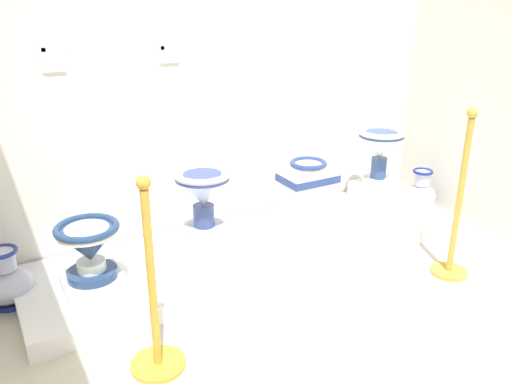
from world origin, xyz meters
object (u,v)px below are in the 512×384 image
object	(u,v)px
stanchion_post_near_right	(456,222)
stanchion_post_near_left	(155,318)
info_placard_second	(169,53)
antique_toilet_broad_patterned	(89,245)
plinth_block_broad_patterned	(94,282)
decorative_vase_corner	(7,282)
plinth_block_tall_cobalt	(205,244)
antique_toilet_squat_floral	(380,146)
plinth_block_squat_floral	(376,194)
plinth_block_pale_glazed	(306,226)
decorative_vase_companion	(420,194)
antique_toilet_tall_cobalt	(203,192)
info_placard_first	(52,58)
antique_toilet_pale_glazed	(307,191)

from	to	relation	value
stanchion_post_near_right	stanchion_post_near_left	bearing A→B (deg)	177.89
stanchion_post_near_right	info_placard_second	bearing A→B (deg)	136.61
antique_toilet_broad_patterned	stanchion_post_near_right	xyz separation A→B (m)	(2.06, -0.75, -0.03)
plinth_block_broad_patterned	decorative_vase_corner	size ratio (longest dim) A/B	0.98
info_placard_second	plinth_block_tall_cobalt	bearing A→B (deg)	-89.76
antique_toilet_squat_floral	info_placard_second	world-z (taller)	info_placard_second
plinth_block_squat_floral	stanchion_post_near_right	distance (m)	0.95
decorative_vase_corner	stanchion_post_near_left	bearing A→B (deg)	-59.00
plinth_block_tall_cobalt	stanchion_post_near_left	bearing A→B (deg)	-128.46
info_placard_second	stanchion_post_near_right	xyz separation A→B (m)	(1.34, -1.27, -0.97)
plinth_block_pale_glazed	plinth_block_squat_floral	bearing A→B (deg)	9.68
plinth_block_tall_cobalt	info_placard_second	size ratio (longest dim) A/B	2.42
info_placard_second	stanchion_post_near_right	world-z (taller)	info_placard_second
plinth_block_broad_patterned	plinth_block_tall_cobalt	world-z (taller)	plinth_block_tall_cobalt
decorative_vase_companion	stanchion_post_near_right	bearing A→B (deg)	-125.44
antique_toilet_broad_patterned	antique_toilet_squat_floral	world-z (taller)	antique_toilet_squat_floral
plinth_block_squat_floral	info_placard_second	xyz separation A→B (m)	(-1.53, 0.35, 1.13)
antique_toilet_tall_cobalt	plinth_block_squat_floral	distance (m)	1.56
plinth_block_pale_glazed	info_placard_first	xyz separation A→B (m)	(-1.46, 0.48, 1.19)
antique_toilet_pale_glazed	antique_toilet_squat_floral	bearing A→B (deg)	9.68
plinth_block_broad_patterned	decorative_vase_corner	world-z (taller)	decorative_vase_corner
antique_toilet_squat_floral	decorative_vase_companion	bearing A→B (deg)	-10.19
antique_toilet_tall_cobalt	antique_toilet_pale_glazed	size ratio (longest dim) A/B	0.94
antique_toilet_broad_patterned	plinth_block_pale_glazed	size ratio (longest dim) A/B	0.89
decorative_vase_corner	decorative_vase_companion	size ratio (longest dim) A/B	1.00
decorative_vase_corner	stanchion_post_near_left	xyz separation A→B (m)	(0.56, -0.93, 0.13)
info_placard_first	info_placard_second	bearing A→B (deg)	-0.00
plinth_block_pale_glazed	stanchion_post_near_right	world-z (taller)	stanchion_post_near_right
stanchion_post_near_left	stanchion_post_near_right	distance (m)	1.94
plinth_block_broad_patterned	antique_toilet_squat_floral	size ratio (longest dim) A/B	0.80
plinth_block_tall_cobalt	antique_toilet_tall_cobalt	xyz separation A→B (m)	(0.00, 0.00, 0.35)
plinth_block_tall_cobalt	stanchion_post_near_left	distance (m)	0.96
plinth_block_tall_cobalt	plinth_block_pale_glazed	xyz separation A→B (m)	(0.76, -0.03, -0.04)
stanchion_post_near_left	stanchion_post_near_right	size ratio (longest dim) A/B	0.91
antique_toilet_pale_glazed	info_placard_first	size ratio (longest dim) A/B	2.82
stanchion_post_near_left	info_placard_second	bearing A→B (deg)	63.70
info_placard_second	decorative_vase_companion	size ratio (longest dim) A/B	0.36
plinth_block_broad_patterned	plinth_block_tall_cobalt	size ratio (longest dim) A/B	1.13
plinth_block_tall_cobalt	decorative_vase_companion	xyz separation A→B (m)	(1.94, 0.02, -0.04)
antique_toilet_squat_floral	decorative_vase_corner	size ratio (longest dim) A/B	1.22
plinth_block_pale_glazed	antique_toilet_pale_glazed	world-z (taller)	antique_toilet_pale_glazed
plinth_block_squat_floral	decorative_vase_corner	xyz separation A→B (m)	(-2.68, 0.09, -0.05)
plinth_block_pale_glazed	plinth_block_squat_floral	world-z (taller)	plinth_block_squat_floral
antique_toilet_broad_patterned	stanchion_post_near_left	xyz separation A→B (m)	(0.13, -0.68, -0.12)
antique_toilet_tall_cobalt	antique_toilet_pale_glazed	bearing A→B (deg)	-2.59
antique_toilet_squat_floral	decorative_vase_companion	size ratio (longest dim) A/B	1.22
decorative_vase_corner	plinth_block_broad_patterned	bearing A→B (deg)	-30.14
antique_toilet_squat_floral	stanchion_post_near_right	bearing A→B (deg)	-101.45
plinth_block_broad_patterned	plinth_block_squat_floral	world-z (taller)	plinth_block_squat_floral
antique_toilet_broad_patterned	decorative_vase_corner	size ratio (longest dim) A/B	0.99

